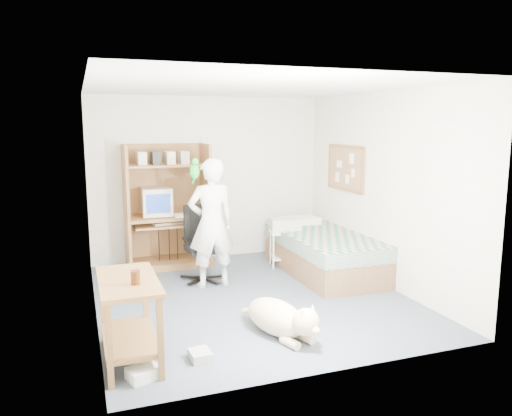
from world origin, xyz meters
The scene contains 21 objects.
floor centered at (0.00, 0.00, 0.00)m, with size 4.00×4.00×0.00m, color #444D5C.
wall_back centered at (0.00, 2.00, 1.25)m, with size 3.60×0.02×2.50m, color beige.
wall_right centered at (1.80, 0.00, 1.25)m, with size 0.02×4.00×2.50m, color beige.
wall_left centered at (-1.80, 0.00, 1.25)m, with size 0.02×4.00×2.50m, color beige.
ceiling centered at (0.00, 0.00, 2.50)m, with size 3.60×4.00×0.02m, color white.
computer_hutch centered at (-0.70, 1.74, 0.82)m, with size 1.20×0.63×1.80m.
bed centered at (1.30, 0.62, 0.29)m, with size 1.02×2.02×0.66m.
side_desk centered at (-1.55, -1.20, 0.49)m, with size 0.50×1.00×0.75m.
corkboard centered at (1.77, 0.90, 1.45)m, with size 0.04×0.94×0.66m.
office_chair centered at (-0.39, 0.88, 0.36)m, with size 0.56×0.56×1.00m.
person centered at (-0.34, 0.57, 0.83)m, with size 0.61×0.40×1.66m, color white.
parrot centered at (-0.54, 0.59, 1.52)m, with size 0.12×0.21×0.34m.
dog centered at (-0.10, -1.17, 0.19)m, with size 0.59×1.11×0.43m.
printer_cart centered at (0.92, 1.11, 0.35)m, with size 0.52×0.45×0.53m.
printer centered at (0.92, 1.11, 0.62)m, with size 0.42×0.32×0.18m, color beige.
crt_monitor centered at (-0.85, 1.75, 0.97)m, with size 0.43×0.46×0.40m.
keyboard centered at (-0.71, 1.58, 0.67)m, with size 0.45×0.16×0.03m, color beige.
pencil_cup centered at (-0.36, 1.65, 0.82)m, with size 0.08×0.08×0.12m, color yellow.
drink_glass centered at (-1.50, -1.37, 0.81)m, with size 0.08×0.08×0.12m, color #3C1C09.
floor_box_a centered at (-1.49, -1.58, 0.05)m, with size 0.25×0.20×0.10m, color white.
floor_box_b centered at (-0.97, -1.40, 0.04)m, with size 0.18×0.22×0.08m, color #B0B0AB.
Camera 1 is at (-1.91, -5.50, 2.07)m, focal length 35.00 mm.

